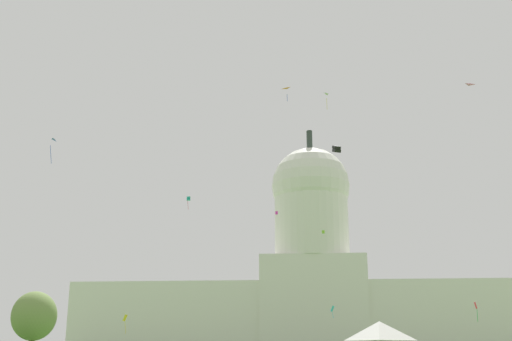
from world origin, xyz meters
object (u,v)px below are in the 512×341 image
(kite_yellow_low, at_px, (125,319))
(kite_magenta_mid, at_px, (277,213))
(kite_white_high, at_px, (328,96))
(kite_turquoise_high, at_px, (189,199))
(kite_cyan_low, at_px, (332,309))
(capitol_building, at_px, (313,289))
(kite_black_mid, at_px, (337,149))
(kite_blue_high, at_px, (51,143))
(tree_west_near, at_px, (34,316))
(kite_orange_high, at_px, (287,91))
(kite_lime_mid, at_px, (323,232))
(kite_red_low, at_px, (476,307))
(kite_pink_high, at_px, (469,88))

(kite_yellow_low, relative_size, kite_magenta_mid, 4.50)
(kite_white_high, relative_size, kite_turquoise_high, 0.99)
(kite_cyan_low, bearing_deg, capitol_building, 78.29)
(kite_cyan_low, relative_size, kite_black_mid, 1.87)
(kite_white_high, height_order, kite_blue_high, kite_white_high)
(tree_west_near, relative_size, kite_orange_high, 4.85)
(kite_lime_mid, bearing_deg, kite_white_high, -73.26)
(kite_cyan_low, height_order, kite_magenta_mid, kite_magenta_mid)
(kite_yellow_low, bearing_deg, kite_blue_high, -124.73)
(kite_yellow_low, distance_m, kite_lime_mid, 49.71)
(kite_orange_high, bearing_deg, kite_cyan_low, -81.10)
(kite_magenta_mid, bearing_deg, kite_red_low, 169.57)
(kite_blue_high, bearing_deg, capitol_building, 148.20)
(capitol_building, bearing_deg, kite_turquoise_high, -137.48)
(kite_red_low, bearing_deg, kite_lime_mid, -80.60)
(kite_yellow_low, height_order, kite_black_mid, kite_black_mid)
(kite_orange_high, xyz_separation_m, kite_blue_high, (-39.59, -13.36, -13.76))
(kite_orange_high, distance_m, kite_lime_mid, 43.76)
(kite_pink_high, bearing_deg, kite_yellow_low, -30.74)
(kite_blue_high, height_order, kite_turquoise_high, kite_turquoise_high)
(kite_white_high, distance_m, kite_yellow_low, 66.06)
(tree_west_near, relative_size, kite_magenta_mid, 13.20)
(kite_blue_high, bearing_deg, kite_yellow_low, 169.86)
(kite_blue_high, bearing_deg, kite_red_low, 87.40)
(kite_turquoise_high, bearing_deg, kite_orange_high, 20.39)
(kite_white_high, height_order, kite_red_low, kite_white_high)
(kite_white_high, bearing_deg, kite_yellow_low, 106.46)
(tree_west_near, xyz_separation_m, kite_turquoise_high, (14.73, 54.73, 32.81))
(kite_yellow_low, distance_m, kite_cyan_low, 44.63)
(tree_west_near, height_order, kite_cyan_low, tree_west_near)
(kite_red_low, distance_m, kite_turquoise_high, 86.13)
(tree_west_near, distance_m, kite_white_high, 75.81)
(kite_magenta_mid, height_order, kite_pink_high, kite_pink_high)
(kite_yellow_low, height_order, kite_turquoise_high, kite_turquoise_high)
(kite_white_high, distance_m, kite_orange_high, 22.92)
(kite_lime_mid, bearing_deg, capitol_building, 105.59)
(kite_yellow_low, relative_size, kite_cyan_low, 1.57)
(kite_red_low, bearing_deg, capitol_building, -89.33)
(kite_cyan_low, xyz_separation_m, kite_magenta_mid, (-12.19, 13.07, 23.75))
(capitol_building, height_order, kite_magenta_mid, capitol_building)
(capitol_building, bearing_deg, kite_white_high, -86.05)
(tree_west_near, xyz_separation_m, kite_red_low, (70.90, -2.23, 0.90))
(kite_white_high, xyz_separation_m, kite_red_low, (20.15, -29.75, -48.24))
(kite_white_high, distance_m, kite_pink_high, 29.99)
(kite_magenta_mid, xyz_separation_m, kite_turquoise_high, (-23.39, 8.84, 6.09))
(kite_white_high, distance_m, kite_black_mid, 50.10)
(kite_red_low, relative_size, kite_magenta_mid, 3.34)
(kite_orange_high, bearing_deg, kite_pink_high, -139.76)
(kite_lime_mid, bearing_deg, tree_west_near, -125.10)
(kite_orange_high, relative_size, kite_pink_high, 1.29)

